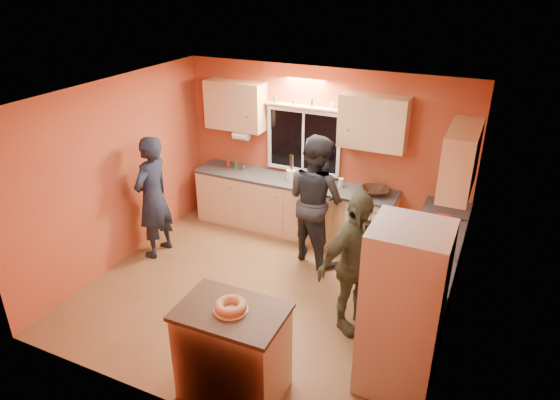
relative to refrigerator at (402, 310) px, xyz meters
The scene contains 14 objects.
ground 2.24m from the refrigerator, 157.06° to the left, with size 4.50×4.50×0.00m, color brown.
room_shell 2.26m from the refrigerator, 145.60° to the left, with size 4.54×4.04×2.61m.
back_counter 3.16m from the refrigerator, 126.89° to the left, with size 4.23×0.62×0.90m.
right_counter 1.38m from the refrigerator, 87.36° to the left, with size 0.62×1.84×0.90m.
refrigerator is the anchor object (origin of this frame).
island 1.68m from the refrigerator, 151.08° to the right, with size 1.03×0.71×0.99m.
bundt_pastry 1.64m from the refrigerator, 151.08° to the right, with size 0.31×0.31×0.09m, color #B5784A.
person_left 3.94m from the refrigerator, 164.31° to the left, with size 0.66×0.43×1.81m, color black.
person_center 2.52m from the refrigerator, 130.55° to the left, with size 0.91×0.71×1.87m, color black.
person_right 0.94m from the refrigerator, 136.04° to the left, with size 1.01×0.42×1.73m, color #323622.
mixing_bowl 2.71m from the refrigerator, 110.63° to the left, with size 0.38×0.38×0.09m, color black.
utensil_crock 3.36m from the refrigerator, 132.31° to the left, with size 0.14×0.14×0.17m, color #EFEAC8.
potted_plant 1.32m from the refrigerator, 89.24° to the left, with size 0.25×0.22×0.28m, color gray.
red_box 2.10m from the refrigerator, 88.22° to the left, with size 0.16×0.12×0.07m, color #A32C19.
Camera 1 is at (2.46, -4.81, 3.89)m, focal length 32.00 mm.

